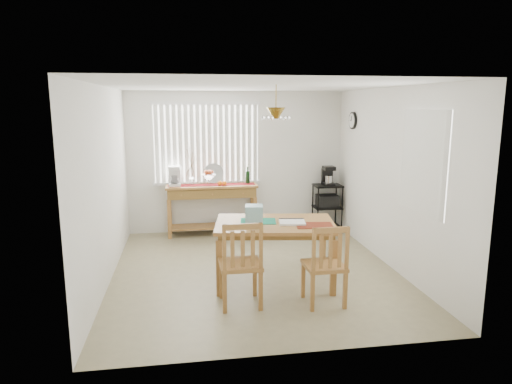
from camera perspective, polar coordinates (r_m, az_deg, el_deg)
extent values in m
cube|color=#988E67|center=(6.66, -0.12, -9.86)|extent=(4.00, 4.50, 0.01)
cube|color=white|center=(8.58, -2.48, 3.80)|extent=(4.00, 0.10, 2.60)
cube|color=white|center=(4.11, 4.80, -4.02)|extent=(4.00, 0.10, 2.60)
cube|color=white|center=(6.34, -18.75, 0.73)|extent=(0.10, 4.50, 2.60)
cube|color=white|center=(6.93, 16.88, 1.65)|extent=(0.10, 4.50, 2.60)
cube|color=white|center=(6.24, -0.13, 13.59)|extent=(4.00, 4.50, 0.10)
cube|color=white|center=(8.44, -6.19, 6.02)|extent=(1.90, 0.01, 1.40)
cube|color=white|center=(8.44, -12.31, 5.83)|extent=(0.07, 0.03, 1.40)
cube|color=white|center=(8.43, -11.59, 5.86)|extent=(0.07, 0.03, 1.40)
cube|color=white|center=(8.43, -10.87, 5.88)|extent=(0.07, 0.03, 1.40)
cube|color=white|center=(8.42, -10.15, 5.91)|extent=(0.07, 0.03, 1.40)
cube|color=white|center=(8.42, -9.43, 5.93)|extent=(0.07, 0.03, 1.40)
cube|color=white|center=(8.42, -8.71, 5.95)|extent=(0.07, 0.03, 1.40)
cube|color=white|center=(8.42, -7.99, 5.97)|extent=(0.07, 0.03, 1.40)
cube|color=white|center=(8.43, -7.26, 5.99)|extent=(0.07, 0.03, 1.40)
cube|color=white|center=(8.43, -6.54, 6.01)|extent=(0.07, 0.03, 1.40)
cube|color=white|center=(8.43, -5.82, 6.03)|extent=(0.07, 0.03, 1.40)
cube|color=white|center=(8.44, -5.10, 6.04)|extent=(0.07, 0.03, 1.40)
cube|color=white|center=(8.45, -4.39, 6.06)|extent=(0.07, 0.03, 1.40)
cube|color=white|center=(8.46, -3.67, 6.07)|extent=(0.07, 0.03, 1.40)
cube|color=white|center=(8.47, -2.95, 6.09)|extent=(0.07, 0.03, 1.40)
cube|color=white|center=(8.48, -2.24, 6.10)|extent=(0.07, 0.03, 1.40)
cube|color=white|center=(8.49, -1.53, 6.11)|extent=(0.07, 0.03, 1.40)
cube|color=white|center=(8.51, -0.82, 6.12)|extent=(0.07, 0.03, 1.40)
cube|color=white|center=(8.52, -0.11, 6.13)|extent=(0.07, 0.03, 1.40)
cube|color=white|center=(8.51, -6.08, 1.11)|extent=(1.98, 0.06, 0.06)
cube|color=white|center=(8.39, -6.28, 10.98)|extent=(1.98, 0.06, 0.06)
cube|color=white|center=(6.07, 20.25, 3.54)|extent=(0.01, 1.10, 1.30)
cube|color=white|center=(5.64, 22.59, 2.87)|extent=(0.03, 0.07, 1.30)
cube|color=white|center=(5.73, 22.02, 3.03)|extent=(0.03, 0.07, 1.30)
cube|color=white|center=(5.83, 21.47, 3.18)|extent=(0.03, 0.07, 1.30)
cube|color=white|center=(5.92, 20.94, 3.33)|extent=(0.03, 0.07, 1.30)
cube|color=white|center=(6.02, 20.42, 3.47)|extent=(0.03, 0.07, 1.30)
cube|color=white|center=(6.11, 19.92, 3.61)|extent=(0.03, 0.07, 1.30)
cube|color=white|center=(6.21, 19.44, 3.74)|extent=(0.03, 0.07, 1.30)
cube|color=white|center=(6.30, 18.97, 3.87)|extent=(0.03, 0.07, 1.30)
cube|color=white|center=(6.40, 18.51, 4.00)|extent=(0.03, 0.07, 1.30)
cube|color=white|center=(6.50, 18.07, 4.12)|extent=(0.03, 0.07, 1.30)
cylinder|color=black|center=(8.25, 12.02, 8.73)|extent=(0.04, 0.30, 0.30)
cylinder|color=white|center=(8.24, 11.86, 8.74)|extent=(0.01, 0.25, 0.25)
cylinder|color=olive|center=(5.82, 2.52, 11.61)|extent=(0.01, 0.01, 0.34)
cone|color=olive|center=(5.82, 2.50, 9.84)|extent=(0.24, 0.24, 0.14)
sphere|color=white|center=(5.85, 4.05, 9.24)|extent=(0.05, 0.05, 0.05)
sphere|color=white|center=(5.97, 3.00, 9.28)|extent=(0.05, 0.05, 0.05)
sphere|color=white|center=(5.94, 1.46, 9.29)|extent=(0.05, 0.05, 0.05)
sphere|color=white|center=(5.79, 0.92, 9.25)|extent=(0.05, 0.05, 0.05)
sphere|color=white|center=(5.67, 1.97, 9.21)|extent=(0.05, 0.05, 0.05)
sphere|color=white|center=(5.70, 3.58, 9.20)|extent=(0.05, 0.05, 0.05)
cube|color=#AB753A|center=(8.30, -5.57, 0.75)|extent=(1.64, 0.46, 0.04)
cube|color=olive|center=(8.32, -5.55, -0.02)|extent=(1.58, 0.42, 0.16)
cube|color=#AB753A|center=(8.23, -10.79, -3.39)|extent=(0.06, 0.06, 0.71)
cube|color=#AB753A|center=(8.32, -0.12, -3.05)|extent=(0.06, 0.06, 0.71)
cube|color=#AB753A|center=(8.58, -10.72, -2.81)|extent=(0.06, 0.06, 0.71)
cube|color=#AB753A|center=(8.66, -0.48, -2.48)|extent=(0.06, 0.06, 0.71)
cube|color=#AB753A|center=(8.46, -5.47, -4.25)|extent=(1.52, 0.40, 0.03)
cube|color=red|center=(8.46, -3.74, -3.76)|extent=(0.31, 0.23, 0.10)
cube|color=maroon|center=(8.29, -5.57, 0.91)|extent=(1.56, 0.25, 0.01)
cube|color=white|center=(8.28, -10.11, 0.93)|extent=(0.21, 0.25, 0.05)
cube|color=white|center=(8.34, -10.13, 1.89)|extent=(0.21, 0.08, 0.31)
cube|color=white|center=(8.21, -10.19, 2.95)|extent=(0.21, 0.23, 0.07)
cylinder|color=white|center=(8.23, -10.14, 1.53)|extent=(0.13, 0.13, 0.13)
cylinder|color=white|center=(8.26, -5.92, 1.20)|extent=(0.05, 0.05, 0.10)
cone|color=white|center=(8.25, -5.94, 1.87)|extent=(0.27, 0.27, 0.09)
sphere|color=red|center=(8.24, -5.59, 2.48)|extent=(0.08, 0.08, 0.08)
sphere|color=red|center=(8.28, -5.86, 2.52)|extent=(0.08, 0.08, 0.08)
sphere|color=red|center=(8.26, -6.25, 2.49)|extent=(0.08, 0.08, 0.08)
sphere|color=red|center=(8.20, -6.23, 2.43)|extent=(0.08, 0.08, 0.08)
sphere|color=red|center=(8.19, -5.82, 2.42)|extent=(0.08, 0.08, 0.08)
sphere|color=orange|center=(8.22, -4.54, 1.10)|extent=(0.08, 0.08, 0.08)
sphere|color=orange|center=(8.22, -3.97, 1.11)|extent=(0.08, 0.08, 0.08)
cylinder|color=silver|center=(8.46, -5.32, 2.35)|extent=(0.37, 0.09, 0.36)
cylinder|color=white|center=(8.32, -8.07, 1.36)|extent=(0.08, 0.08, 0.14)
cylinder|color=#4C3823|center=(8.28, -8.12, 3.43)|extent=(0.09, 0.04, 0.46)
cylinder|color=#4C3823|center=(8.27, -8.13, 3.61)|extent=(0.14, 0.06, 0.50)
cylinder|color=#4C3823|center=(8.28, -8.12, 3.25)|extent=(0.18, 0.08, 0.37)
cylinder|color=#4C3823|center=(8.27, -8.13, 3.78)|extent=(0.06, 0.03, 0.56)
cylinder|color=#4C3823|center=(8.28, -8.12, 3.18)|extent=(0.22, 0.10, 0.32)
cylinder|color=black|center=(8.39, -1.05, 1.87)|extent=(0.08, 0.08, 0.24)
cylinder|color=black|center=(8.37, -1.06, 2.94)|extent=(0.03, 0.03, 0.08)
cylinder|color=black|center=(8.55, 7.75, -2.21)|extent=(0.02, 0.02, 0.87)
cylinder|color=black|center=(8.70, 10.72, -2.09)|extent=(0.02, 0.02, 0.87)
cylinder|color=black|center=(8.89, 7.08, -1.69)|extent=(0.02, 0.02, 0.87)
cylinder|color=black|center=(9.03, 9.94, -1.57)|extent=(0.02, 0.02, 0.87)
cube|color=black|center=(8.71, 8.96, 0.80)|extent=(0.51, 0.41, 0.03)
cube|color=black|center=(8.79, 8.88, -1.89)|extent=(0.51, 0.41, 0.03)
cube|color=black|center=(8.88, 8.81, -4.23)|extent=(0.51, 0.41, 0.03)
cube|color=black|center=(8.76, 8.90, -1.09)|extent=(0.39, 0.31, 0.22)
cube|color=black|center=(8.68, 9.01, 1.04)|extent=(0.20, 0.24, 0.05)
cube|color=black|center=(8.74, 8.87, 1.95)|extent=(0.20, 0.08, 0.31)
cube|color=black|center=(8.64, 9.07, 2.97)|extent=(0.20, 0.22, 0.07)
cylinder|color=silver|center=(8.66, 9.05, 1.63)|extent=(0.13, 0.13, 0.13)
cube|color=#AB753A|center=(6.02, 2.39, -4.02)|extent=(1.68, 1.21, 0.04)
cube|color=olive|center=(6.03, 2.39, -4.53)|extent=(1.55, 1.09, 0.07)
cube|color=#AB753A|center=(5.75, -4.60, -9.47)|extent=(0.09, 0.09, 0.72)
cube|color=#AB753A|center=(5.82, 9.65, -9.32)|extent=(0.09, 0.09, 0.72)
cube|color=#AB753A|center=(6.56, -4.07, -6.85)|extent=(0.09, 0.09, 0.72)
cube|color=#AB753A|center=(6.63, 8.34, -6.76)|extent=(0.09, 0.09, 0.72)
cube|color=#167D5C|center=(6.06, 0.27, -3.67)|extent=(0.51, 0.40, 0.01)
cube|color=maroon|center=(5.90, 7.33, -4.16)|extent=(0.51, 0.40, 0.01)
cube|color=white|center=(5.97, 4.55, -3.81)|extent=(0.37, 0.31, 0.03)
cube|color=black|center=(6.11, 4.43, -3.45)|extent=(0.33, 0.08, 0.03)
cube|color=#88BDC6|center=(5.81, -0.25, -2.98)|extent=(0.25, 0.25, 0.27)
cube|color=#AB753A|center=(5.45, -1.98, -9.04)|extent=(0.49, 0.49, 0.05)
cube|color=#AB753A|center=(5.77, -0.16, -10.67)|extent=(0.05, 0.05, 0.47)
cube|color=#AB753A|center=(5.72, -4.35, -10.89)|extent=(0.05, 0.05, 0.47)
cube|color=#AB753A|center=(5.39, 0.58, -12.27)|extent=(0.05, 0.05, 0.47)
cube|color=#AB753A|center=(5.33, -3.93, -12.53)|extent=(0.05, 0.05, 0.47)
cube|color=#AB753A|center=(5.18, 0.62, -6.73)|extent=(0.04, 0.04, 0.53)
cube|color=#AB753A|center=(5.13, -4.00, -6.94)|extent=(0.04, 0.04, 0.53)
cube|color=#AB753A|center=(5.09, -1.69, -4.36)|extent=(0.44, 0.04, 0.07)
cube|color=#AB753A|center=(5.18, -0.40, -7.06)|extent=(0.05, 0.02, 0.43)
cube|color=#AB753A|center=(5.16, -1.68, -7.12)|extent=(0.05, 0.02, 0.43)
cube|color=#AB753A|center=(5.15, -2.96, -7.18)|extent=(0.05, 0.02, 0.43)
cube|color=#AB753A|center=(5.55, 8.51, -9.09)|extent=(0.47, 0.47, 0.04)
cube|color=#AB753A|center=(5.87, 9.69, -10.56)|extent=(0.04, 0.04, 0.45)
cube|color=#AB753A|center=(5.75, 5.91, -10.90)|extent=(0.04, 0.04, 0.45)
cube|color=#AB753A|center=(5.53, 11.08, -12.00)|extent=(0.04, 0.04, 0.45)
cube|color=#AB753A|center=(5.40, 7.06, -12.41)|extent=(0.04, 0.04, 0.45)
cube|color=#AB753A|center=(5.34, 11.33, -6.87)|extent=(0.04, 0.04, 0.51)
cube|color=#AB753A|center=(5.21, 7.23, -7.18)|extent=(0.04, 0.04, 0.51)
cube|color=#AB753A|center=(5.21, 9.38, -4.73)|extent=(0.42, 0.04, 0.07)
cube|color=#AB753A|center=(5.31, 10.42, -7.20)|extent=(0.04, 0.02, 0.40)
cube|color=#AB753A|center=(5.28, 9.30, -7.29)|extent=(0.04, 0.02, 0.40)
cube|color=#AB753A|center=(5.24, 8.15, -7.37)|extent=(0.04, 0.02, 0.40)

